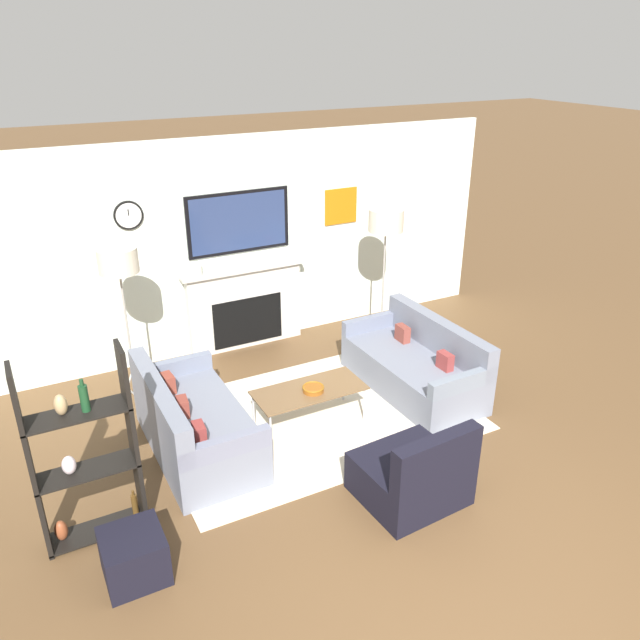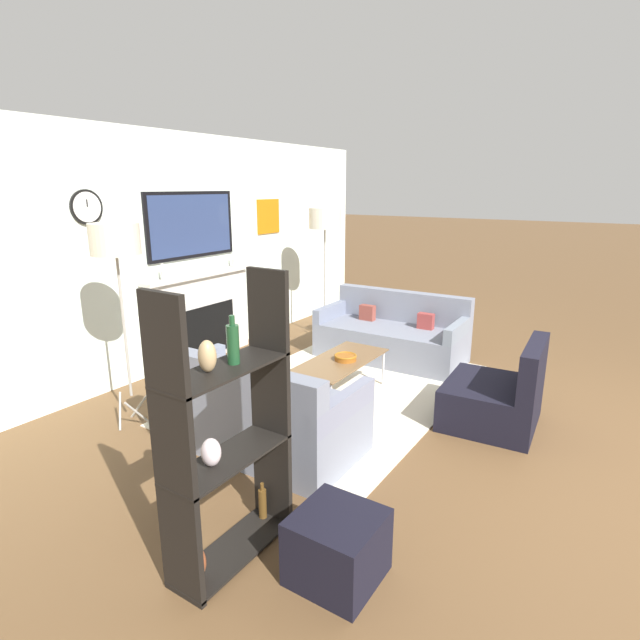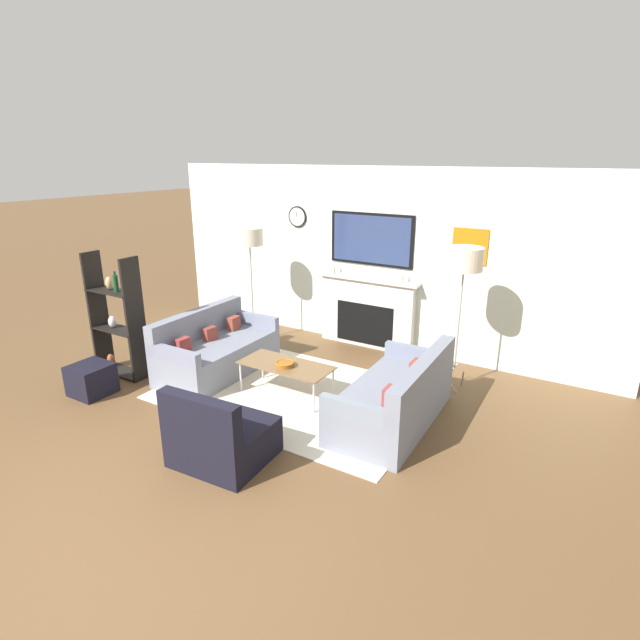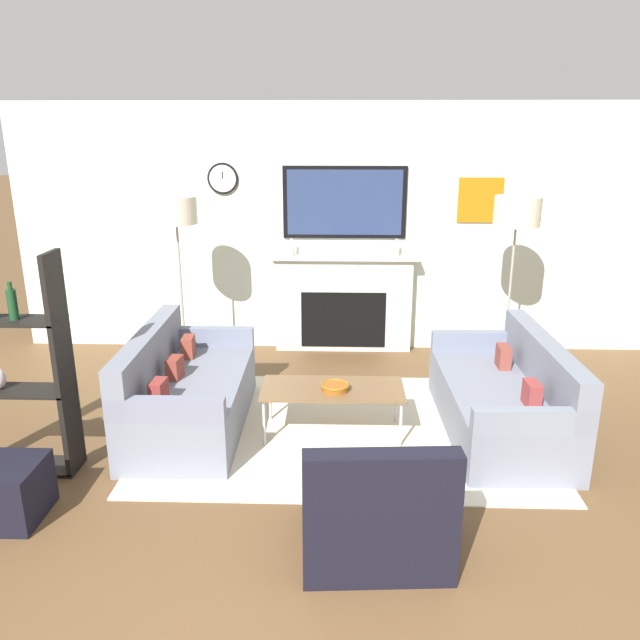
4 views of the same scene
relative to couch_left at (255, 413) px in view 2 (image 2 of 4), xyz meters
The scene contains 11 objects.
fireplace_wall 2.62m from the couch_left, 57.29° to the left, with size 7.29×0.28×2.70m.
area_rug 1.36m from the couch_left, ahead, with size 3.25×2.22×0.01m.
couch_left is the anchor object (origin of this frame).
couch_right 2.65m from the couch_left, ahead, with size 0.89×1.80×0.81m.
armchair 2.17m from the couch_left, 46.35° to the right, with size 0.90×0.84×0.81m.
coffee_table 1.23m from the couch_left, ahead, with size 1.16×0.53×0.41m.
decorative_bowl 1.27m from the couch_left, ahead, with size 0.23×0.23×0.06m.
floor_lamp_left 1.83m from the couch_left, 103.95° to the left, with size 0.41×0.41×1.81m.
floor_lamp_right 3.46m from the couch_left, 22.13° to the left, with size 0.44×0.44×1.82m.
shelf_unit 1.36m from the couch_left, 146.33° to the right, with size 0.80×0.28×1.65m.
ottoman 1.58m from the couch_left, 123.54° to the right, with size 0.45×0.45×0.38m.
Camera 2 is at (-4.18, 0.34, 2.10)m, focal length 28.00 mm.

